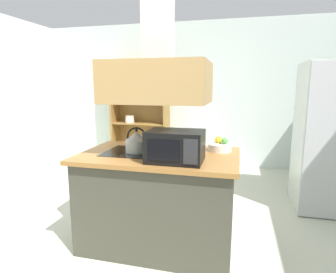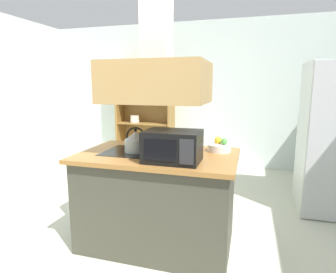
# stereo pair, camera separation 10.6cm
# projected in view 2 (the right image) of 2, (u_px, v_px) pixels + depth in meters

# --- Properties ---
(ground_plane) EXTENTS (7.80, 7.80, 0.00)m
(ground_plane) POSITION_uv_depth(u_px,v_px,m) (137.00, 239.00, 2.83)
(ground_plane) COLOR beige
(wall_back) EXTENTS (6.00, 0.12, 2.70)m
(wall_back) POSITION_uv_depth(u_px,v_px,m) (195.00, 95.00, 5.42)
(wall_back) COLOR silver
(wall_back) RESTS_ON ground
(kitchen_island) EXTENTS (1.47, 0.92, 0.90)m
(kitchen_island) POSITION_uv_depth(u_px,v_px,m) (158.00, 198.00, 2.70)
(kitchen_island) COLOR #3F3D32
(kitchen_island) RESTS_ON ground
(range_hood) EXTENTS (0.90, 0.70, 1.33)m
(range_hood) POSITION_uv_depth(u_px,v_px,m) (157.00, 67.00, 2.48)
(range_hood) COLOR #B0874E
(dish_cabinet) EXTENTS (1.11, 0.40, 1.99)m
(dish_cabinet) POSITION_uv_depth(u_px,v_px,m) (146.00, 119.00, 5.56)
(dish_cabinet) COLOR olive
(dish_cabinet) RESTS_ON ground
(kettle) EXTENTS (0.21, 0.21, 0.24)m
(kettle) POSITION_uv_depth(u_px,v_px,m) (136.00, 142.00, 2.66)
(kettle) COLOR #B4C3B6
(kettle) RESTS_ON kitchen_island
(cutting_board) EXTENTS (0.37, 0.28, 0.02)m
(cutting_board) POSITION_uv_depth(u_px,v_px,m) (182.00, 149.00, 2.76)
(cutting_board) COLOR white
(cutting_board) RESTS_ON kitchen_island
(microwave) EXTENTS (0.46, 0.35, 0.26)m
(microwave) POSITION_uv_depth(u_px,v_px,m) (173.00, 146.00, 2.32)
(microwave) COLOR black
(microwave) RESTS_ON kitchen_island
(fruit_bowl) EXTENTS (0.23, 0.23, 0.14)m
(fruit_bowl) POSITION_uv_depth(u_px,v_px,m) (219.00, 147.00, 2.70)
(fruit_bowl) COLOR silver
(fruit_bowl) RESTS_ON kitchen_island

